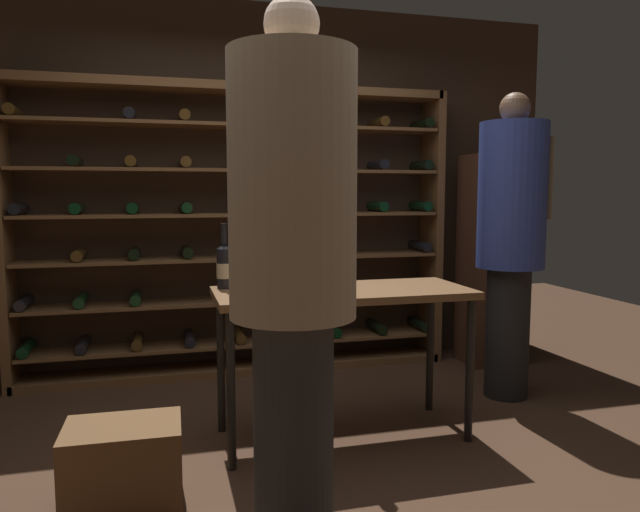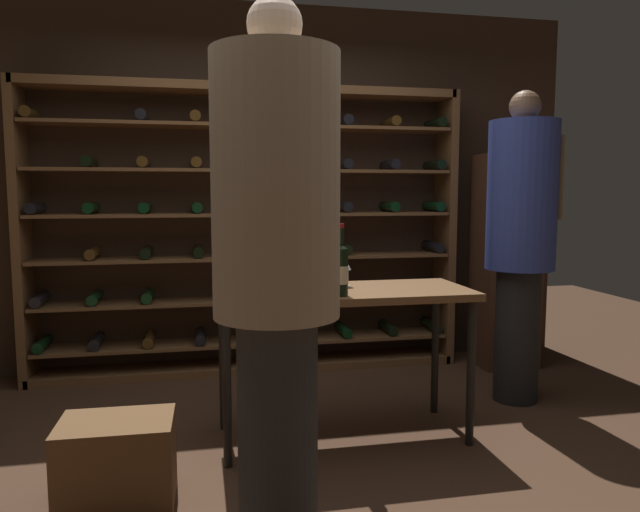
{
  "view_description": "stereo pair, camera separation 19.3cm",
  "coord_description": "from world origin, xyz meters",
  "px_view_note": "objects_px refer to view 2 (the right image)",
  "views": [
    {
      "loc": [
        -0.7,
        -2.79,
        1.35
      ],
      "look_at": [
        0.12,
        0.27,
        1.01
      ],
      "focal_mm": 33.36,
      "sensor_mm": 36.0,
      "label": 1
    },
    {
      "loc": [
        -0.51,
        -2.84,
        1.35
      ],
      "look_at": [
        0.12,
        0.27,
        1.01
      ],
      "focal_mm": 33.36,
      "sensor_mm": 36.0,
      "label": 2
    }
  ],
  "objects_px": {
    "tasting_table": "(343,305)",
    "wine_rack": "(249,233)",
    "display_cabinet": "(506,261)",
    "wine_bottle_gold_foil": "(341,270)",
    "person_bystander_red_print": "(276,251)",
    "wine_glass_stemmed_center": "(345,265)",
    "wine_bottle_red_label": "(226,265)",
    "wine_bottle_black_capsule": "(285,270)",
    "person_guest_blue_shirt": "(521,232)",
    "wine_crate": "(117,462)"
  },
  "relations": [
    {
      "from": "wine_bottle_gold_foil",
      "to": "wine_bottle_red_label",
      "type": "relative_size",
      "value": 1.04
    },
    {
      "from": "wine_crate",
      "to": "person_guest_blue_shirt",
      "type": "bearing_deg",
      "value": 19.67
    },
    {
      "from": "tasting_table",
      "to": "wine_rack",
      "type": "bearing_deg",
      "value": 106.2
    },
    {
      "from": "wine_crate",
      "to": "wine_glass_stemmed_center",
      "type": "xyz_separation_m",
      "value": [
        1.16,
        0.6,
        0.76
      ]
    },
    {
      "from": "tasting_table",
      "to": "wine_bottle_gold_foil",
      "type": "distance_m",
      "value": 0.3
    },
    {
      "from": "display_cabinet",
      "to": "wine_bottle_red_label",
      "type": "xyz_separation_m",
      "value": [
        -2.18,
        -0.89,
        0.13
      ]
    },
    {
      "from": "display_cabinet",
      "to": "wine_glass_stemmed_center",
      "type": "height_order",
      "value": "display_cabinet"
    },
    {
      "from": "tasting_table",
      "to": "person_bystander_red_print",
      "type": "xyz_separation_m",
      "value": [
        -0.48,
        -0.92,
        0.39
      ]
    },
    {
      "from": "person_guest_blue_shirt",
      "to": "wine_bottle_gold_foil",
      "type": "relative_size",
      "value": 5.37
    },
    {
      "from": "wine_bottle_black_capsule",
      "to": "wine_bottle_gold_foil",
      "type": "bearing_deg",
      "value": -17.8
    },
    {
      "from": "wine_rack",
      "to": "person_bystander_red_print",
      "type": "distance_m",
      "value": 2.26
    },
    {
      "from": "wine_crate",
      "to": "wine_bottle_red_label",
      "type": "relative_size",
      "value": 1.35
    },
    {
      "from": "person_guest_blue_shirt",
      "to": "wine_rack",
      "type": "bearing_deg",
      "value": -149.31
    },
    {
      "from": "wine_bottle_black_capsule",
      "to": "wine_crate",
      "type": "bearing_deg",
      "value": -153.5
    },
    {
      "from": "person_bystander_red_print",
      "to": "wine_bottle_red_label",
      "type": "height_order",
      "value": "person_bystander_red_print"
    },
    {
      "from": "person_bystander_red_print",
      "to": "tasting_table",
      "type": "bearing_deg",
      "value": 134.05
    },
    {
      "from": "person_bystander_red_print",
      "to": "wine_bottle_red_label",
      "type": "distance_m",
      "value": 1.14
    },
    {
      "from": "wine_rack",
      "to": "tasting_table",
      "type": "relative_size",
      "value": 2.31
    },
    {
      "from": "wine_glass_stemmed_center",
      "to": "wine_bottle_red_label",
      "type": "bearing_deg",
      "value": 171.12
    },
    {
      "from": "tasting_table",
      "to": "wine_glass_stemmed_center",
      "type": "bearing_deg",
      "value": 71.16
    },
    {
      "from": "wine_rack",
      "to": "display_cabinet",
      "type": "relative_size",
      "value": 1.95
    },
    {
      "from": "tasting_table",
      "to": "person_bystander_red_print",
      "type": "relative_size",
      "value": 0.68
    },
    {
      "from": "wine_crate",
      "to": "wine_rack",
      "type": "bearing_deg",
      "value": 68.35
    },
    {
      "from": "wine_rack",
      "to": "tasting_table",
      "type": "bearing_deg",
      "value": -73.8
    },
    {
      "from": "person_bystander_red_print",
      "to": "wine_bottle_black_capsule",
      "type": "xyz_separation_m",
      "value": [
        0.15,
        0.81,
        -0.18
      ]
    },
    {
      "from": "wine_bottle_red_label",
      "to": "wine_glass_stemmed_center",
      "type": "relative_size",
      "value": 2.16
    },
    {
      "from": "wine_bottle_red_label",
      "to": "display_cabinet",
      "type": "bearing_deg",
      "value": 22.29
    },
    {
      "from": "person_guest_blue_shirt",
      "to": "wine_bottle_black_capsule",
      "type": "height_order",
      "value": "person_guest_blue_shirt"
    },
    {
      "from": "person_bystander_red_print",
      "to": "wine_bottle_black_capsule",
      "type": "relative_size",
      "value": 5.65
    },
    {
      "from": "wine_rack",
      "to": "wine_bottle_black_capsule",
      "type": "relative_size",
      "value": 8.82
    },
    {
      "from": "display_cabinet",
      "to": "wine_glass_stemmed_center",
      "type": "relative_size",
      "value": 9.98
    },
    {
      "from": "wine_bottle_gold_foil",
      "to": "wine_bottle_black_capsule",
      "type": "distance_m",
      "value": 0.29
    },
    {
      "from": "tasting_table",
      "to": "wine_bottle_gold_foil",
      "type": "bearing_deg",
      "value": -106.45
    },
    {
      "from": "tasting_table",
      "to": "person_bystander_red_print",
      "type": "bearing_deg",
      "value": -117.57
    },
    {
      "from": "wine_bottle_red_label",
      "to": "wine_glass_stemmed_center",
      "type": "height_order",
      "value": "wine_bottle_red_label"
    },
    {
      "from": "display_cabinet",
      "to": "wine_bottle_gold_foil",
      "type": "bearing_deg",
      "value": -141.58
    },
    {
      "from": "wine_bottle_red_label",
      "to": "wine_bottle_gold_foil",
      "type": "bearing_deg",
      "value": -35.2
    },
    {
      "from": "wine_bottle_gold_foil",
      "to": "person_guest_blue_shirt",
      "type": "bearing_deg",
      "value": 22.47
    },
    {
      "from": "wine_rack",
      "to": "wine_crate",
      "type": "bearing_deg",
      "value": -111.65
    },
    {
      "from": "wine_crate",
      "to": "display_cabinet",
      "type": "xyz_separation_m",
      "value": [
        2.69,
        1.6,
        0.63
      ]
    },
    {
      "from": "person_guest_blue_shirt",
      "to": "display_cabinet",
      "type": "height_order",
      "value": "person_guest_blue_shirt"
    },
    {
      "from": "display_cabinet",
      "to": "person_guest_blue_shirt",
      "type": "bearing_deg",
      "value": -113.33
    },
    {
      "from": "display_cabinet",
      "to": "wine_bottle_black_capsule",
      "type": "xyz_separation_m",
      "value": [
        -1.9,
        -1.2,
        0.13
      ]
    },
    {
      "from": "wine_glass_stemmed_center",
      "to": "wine_bottle_black_capsule",
      "type": "bearing_deg",
      "value": -150.66
    },
    {
      "from": "person_guest_blue_shirt",
      "to": "wine_glass_stemmed_center",
      "type": "distance_m",
      "value": 1.24
    },
    {
      "from": "wine_rack",
      "to": "wine_bottle_black_capsule",
      "type": "xyz_separation_m",
      "value": [
        0.06,
        -1.45,
        -0.1
      ]
    },
    {
      "from": "person_guest_blue_shirt",
      "to": "display_cabinet",
      "type": "bearing_deg",
      "value": 128.89
    },
    {
      "from": "tasting_table",
      "to": "wine_crate",
      "type": "relative_size",
      "value": 2.87
    },
    {
      "from": "wine_rack",
      "to": "wine_crate",
      "type": "relative_size",
      "value": 6.64
    },
    {
      "from": "tasting_table",
      "to": "wine_bottle_red_label",
      "type": "distance_m",
      "value": 0.68
    }
  ]
}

